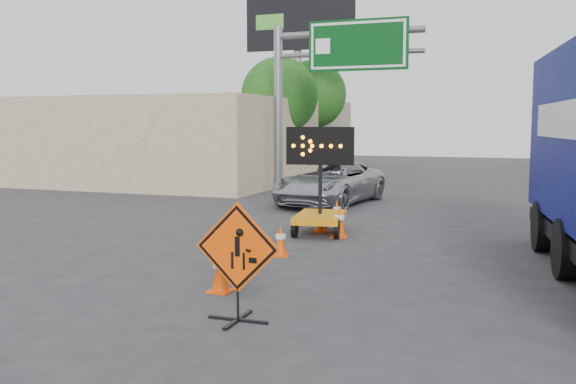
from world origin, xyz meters
The scene contains 15 objects.
ground centered at (0.00, 0.00, 0.00)m, with size 100.00×100.00×0.00m, color #2D2D30.
storefront_left_near centered at (-14.00, 20.00, 2.00)m, with size 14.00×10.00×4.00m, color beige.
storefront_left_far centered at (-15.00, 34.00, 2.20)m, with size 12.00×10.00×4.40m, color gray.
highway_gantry centered at (-4.43, 17.96, 5.07)m, with size 6.18×0.38×6.90m.
billboard centered at (-8.35, 25.87, 7.35)m, with size 6.10×0.54×9.85m.
tree_left_near centered at (-8.00, 22.00, 4.16)m, with size 3.71×3.71×6.03m.
tree_left_far centered at (-9.00, 30.00, 4.60)m, with size 4.10×4.10×6.66m.
construction_sign centered at (-0.49, 1.06, 0.90)m, with size 1.29×0.92×1.71m.
arrow_board centered at (-1.63, 8.50, 0.62)m, with size 1.72×2.07×2.74m.
pickup_truck centered at (-3.21, 14.62, 0.75)m, with size 2.50×5.42×1.51m, color #A8AAAF.
cone_a centered at (-1.44, 2.42, 0.37)m, with size 0.40×0.40×0.75m.
cone_b centered at (-1.56, 5.52, 0.33)m, with size 0.42×0.42×0.67m.
cone_c centered at (-1.03, 8.17, 0.40)m, with size 0.45×0.45×0.79m.
cone_d centered at (-1.71, 8.79, 0.34)m, with size 0.44×0.44×0.69m.
cone_e centered at (-1.64, 10.09, 0.35)m, with size 0.47×0.47×0.70m.
Camera 1 is at (3.30, -7.03, 2.79)m, focal length 40.00 mm.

